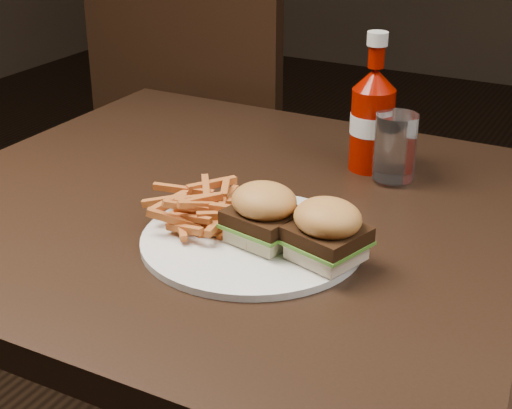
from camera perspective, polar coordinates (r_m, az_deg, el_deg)
The scene contains 8 objects.
dining_table at distance 1.04m, azimuth 6.24°, elevation -2.59°, with size 1.20×0.80×0.04m, color black.
chair_far at distance 1.96m, azimuth -1.68°, elevation 1.45°, with size 0.48×0.48×0.05m, color black.
plate at distance 0.98m, azimuth -0.28°, elevation -2.62°, with size 0.28×0.28×0.01m, color white.
sandwich_half_a at distance 0.96m, azimuth 0.59°, elevation -2.09°, with size 0.07×0.07×0.02m, color beige.
sandwich_half_b at distance 0.92m, azimuth 5.13°, elevation -3.40°, with size 0.07×0.07×0.02m, color #F9D9BC.
fries_pile at distance 1.00m, azimuth -3.79°, elevation -0.30°, with size 0.12×0.12×0.05m, color #C26025, non-canonical shape.
ketchup_bottle at distance 1.20m, azimuth 8.40°, elevation 5.28°, with size 0.07×0.07×0.13m, color #840B00.
tumbler at distance 1.16m, azimuth 10.09°, elevation 4.18°, with size 0.06×0.06×0.10m, color white.
Camera 1 is at (0.33, -0.86, 1.20)m, focal length 55.00 mm.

